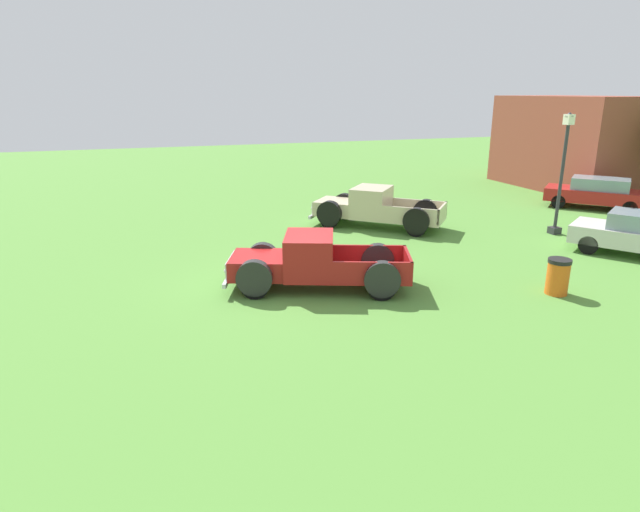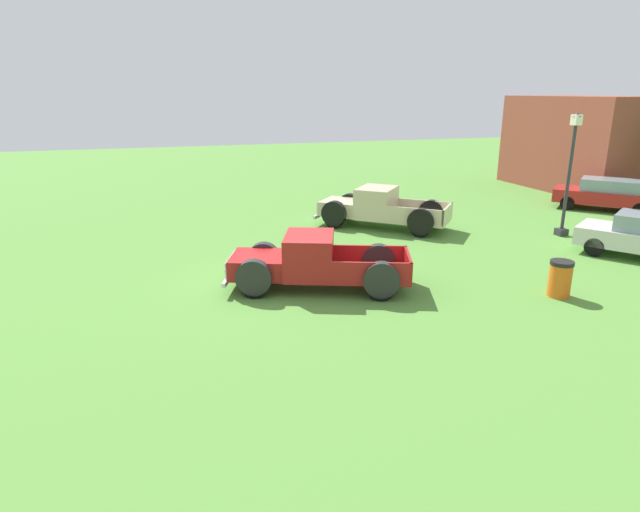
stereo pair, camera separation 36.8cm
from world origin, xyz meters
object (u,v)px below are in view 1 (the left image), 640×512
Objects in this scene: sedan_distant_a at (597,192)px; pickup_truck_behind_left at (370,208)px; lamp_post_near at (562,172)px; trash_can at (558,276)px; pickup_truck_foreground at (307,263)px.

pickup_truck_behind_left is at bearing -91.60° from sedan_distant_a.
sedan_distant_a is 6.01m from lamp_post_near.
pickup_truck_behind_left is 10.98m from sedan_distant_a.
lamp_post_near reaches higher than pickup_truck_behind_left.
lamp_post_near is 6.93m from trash_can.
sedan_distant_a is (0.31, 10.98, -0.01)m from pickup_truck_behind_left.
pickup_truck_foreground is at bearing -37.56° from pickup_truck_behind_left.
trash_can is at bearing 10.79° from pickup_truck_behind_left.
lamp_post_near is (3.32, 6.02, 1.56)m from pickup_truck_behind_left.
lamp_post_near is at bearing -58.71° from sedan_distant_a.
pickup_truck_foreground reaches higher than sedan_distant_a.
pickup_truck_behind_left is (-5.76, 4.43, 0.03)m from pickup_truck_foreground.
trash_can is (2.57, 6.01, -0.22)m from pickup_truck_foreground.
pickup_truck_behind_left is 1.17× the size of sedan_distant_a.
lamp_post_near is (3.01, -4.95, 1.57)m from sedan_distant_a.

